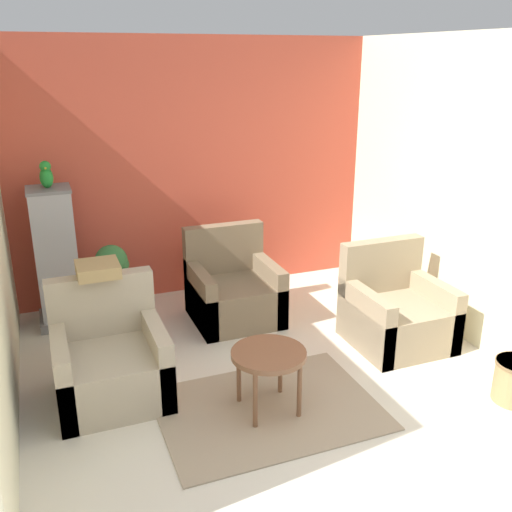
{
  "coord_description": "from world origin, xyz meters",
  "views": [
    {
      "loc": [
        -1.64,
        -2.45,
        2.56
      ],
      "look_at": [
        0.0,
        1.75,
        0.97
      ],
      "focal_mm": 40.0,
      "sensor_mm": 36.0,
      "label": 1
    }
  ],
  "objects_px": {
    "coffee_table": "(269,359)",
    "parrot": "(46,175)",
    "potted_plant": "(112,275)",
    "birdcage": "(57,259)",
    "armchair_right": "(396,314)",
    "armchair_middle": "(233,292)",
    "armchair_left": "(110,363)"
  },
  "relations": [
    {
      "from": "armchair_right",
      "to": "armchair_left",
      "type": "bearing_deg",
      "value": 178.91
    },
    {
      "from": "birdcage",
      "to": "potted_plant",
      "type": "xyz_separation_m",
      "value": [
        0.5,
        -0.09,
        -0.2
      ]
    },
    {
      "from": "coffee_table",
      "to": "birdcage",
      "type": "relative_size",
      "value": 0.41
    },
    {
      "from": "parrot",
      "to": "potted_plant",
      "type": "height_order",
      "value": "parrot"
    },
    {
      "from": "armchair_middle",
      "to": "armchair_right",
      "type": "bearing_deg",
      "value": -39.88
    },
    {
      "from": "birdcage",
      "to": "coffee_table",
      "type": "bearing_deg",
      "value": -57.79
    },
    {
      "from": "armchair_left",
      "to": "coffee_table",
      "type": "bearing_deg",
      "value": -30.36
    },
    {
      "from": "armchair_left",
      "to": "armchair_right",
      "type": "relative_size",
      "value": 1.0
    },
    {
      "from": "armchair_right",
      "to": "coffee_table",
      "type": "bearing_deg",
      "value": -159.09
    },
    {
      "from": "armchair_left",
      "to": "potted_plant",
      "type": "height_order",
      "value": "armchair_left"
    },
    {
      "from": "armchair_left",
      "to": "potted_plant",
      "type": "relative_size",
      "value": 1.17
    },
    {
      "from": "birdcage",
      "to": "armchair_left",
      "type": "bearing_deg",
      "value": -79.69
    },
    {
      "from": "armchair_left",
      "to": "armchair_right",
      "type": "distance_m",
      "value": 2.6
    },
    {
      "from": "armchair_left",
      "to": "birdcage",
      "type": "distance_m",
      "value": 1.59
    },
    {
      "from": "armchair_middle",
      "to": "potted_plant",
      "type": "distance_m",
      "value": 1.23
    },
    {
      "from": "armchair_right",
      "to": "potted_plant",
      "type": "bearing_deg",
      "value": 148.03
    },
    {
      "from": "birdcage",
      "to": "parrot",
      "type": "distance_m",
      "value": 0.83
    },
    {
      "from": "coffee_table",
      "to": "parrot",
      "type": "height_order",
      "value": "parrot"
    },
    {
      "from": "parrot",
      "to": "potted_plant",
      "type": "relative_size",
      "value": 0.33
    },
    {
      "from": "armchair_middle",
      "to": "parrot",
      "type": "bearing_deg",
      "value": 161.96
    },
    {
      "from": "armchair_left",
      "to": "parrot",
      "type": "xyz_separation_m",
      "value": [
        -0.28,
        1.52,
        1.22
      ]
    },
    {
      "from": "parrot",
      "to": "potted_plant",
      "type": "xyz_separation_m",
      "value": [
        0.5,
        -0.09,
        -1.03
      ]
    },
    {
      "from": "potted_plant",
      "to": "birdcage",
      "type": "bearing_deg",
      "value": 170.29
    },
    {
      "from": "armchair_right",
      "to": "birdcage",
      "type": "xyz_separation_m",
      "value": [
        -2.87,
        1.57,
        0.39
      ]
    },
    {
      "from": "armchair_middle",
      "to": "armchair_left",
      "type": "bearing_deg",
      "value": -144.05
    },
    {
      "from": "birdcage",
      "to": "armchair_middle",
      "type": "bearing_deg",
      "value": -17.97
    },
    {
      "from": "coffee_table",
      "to": "birdcage",
      "type": "height_order",
      "value": "birdcage"
    },
    {
      "from": "armchair_left",
      "to": "armchair_middle",
      "type": "bearing_deg",
      "value": 35.95
    },
    {
      "from": "coffee_table",
      "to": "armchair_right",
      "type": "xyz_separation_m",
      "value": [
        1.52,
        0.58,
        -0.15
      ]
    },
    {
      "from": "coffee_table",
      "to": "armchair_middle",
      "type": "relative_size",
      "value": 0.61
    },
    {
      "from": "armchair_middle",
      "to": "parrot",
      "type": "xyz_separation_m",
      "value": [
        -1.64,
        0.53,
        1.22
      ]
    },
    {
      "from": "armchair_middle",
      "to": "birdcage",
      "type": "xyz_separation_m",
      "value": [
        -1.64,
        0.53,
        0.39
      ]
    }
  ]
}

